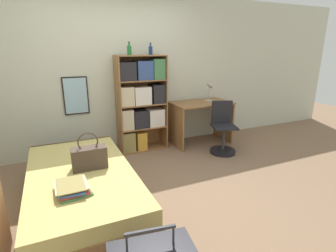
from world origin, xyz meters
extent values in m
plane|color=#84664C|center=(0.00, 0.00, 0.00)|extent=(14.00, 14.00, 0.00)
cube|color=beige|center=(0.00, 1.64, 1.30)|extent=(10.00, 0.06, 2.60)
cube|color=black|center=(-0.63, 1.60, 0.99)|extent=(0.38, 0.02, 0.60)
cube|color=#99C1D6|center=(-0.63, 1.59, 0.99)|extent=(0.34, 0.01, 0.56)
cube|color=olive|center=(-0.79, 0.00, 0.14)|extent=(1.10, 2.08, 0.28)
cube|color=tan|center=(-0.79, 0.00, 0.36)|extent=(1.07, 2.05, 0.16)
cube|color=olive|center=(-0.79, 1.02, 0.22)|extent=(1.10, 0.04, 0.44)
cube|color=#47382D|center=(-0.69, 0.02, 0.56)|extent=(0.37, 0.17, 0.24)
torus|color=#47382D|center=(-0.69, 0.02, 0.75)|extent=(0.22, 0.02, 0.22)
cube|color=#427A4C|center=(-0.90, -0.43, 0.45)|extent=(0.32, 0.37, 0.02)
cube|color=#B2382D|center=(-0.90, -0.43, 0.47)|extent=(0.28, 0.33, 0.02)
cube|color=#334C84|center=(-0.91, -0.44, 0.49)|extent=(0.26, 0.34, 0.02)
cube|color=beige|center=(-0.92, -0.41, 0.51)|extent=(0.29, 0.31, 0.01)
cube|color=#99894C|center=(-0.92, -0.43, 0.52)|extent=(0.24, 0.33, 0.01)
cylinder|color=#2D2D33|center=(-0.68, -1.47, 0.60)|extent=(0.01, 0.01, 0.12)
cylinder|color=#2D2D33|center=(-0.39, -1.51, 0.60)|extent=(0.01, 0.01, 0.12)
cube|color=#2D2D33|center=(-0.53, -1.49, 0.66)|extent=(0.32, 0.06, 0.02)
cube|color=olive|center=(0.00, 1.41, 0.81)|extent=(0.02, 0.36, 1.61)
cube|color=olive|center=(0.80, 1.41, 0.81)|extent=(0.02, 0.36, 1.61)
cube|color=olive|center=(0.40, 1.59, 0.81)|extent=(0.82, 0.01, 1.61)
cube|color=olive|center=(0.40, 1.41, 0.01)|extent=(0.78, 0.36, 0.02)
cube|color=olive|center=(0.40, 1.41, 0.40)|extent=(0.78, 0.36, 0.02)
cube|color=olive|center=(0.40, 1.41, 0.81)|extent=(0.78, 0.36, 0.02)
cube|color=olive|center=(0.40, 1.41, 1.21)|extent=(0.78, 0.36, 0.02)
cube|color=olive|center=(0.40, 1.41, 1.60)|extent=(0.78, 0.36, 0.02)
cube|color=#99894C|center=(0.12, 1.39, 0.19)|extent=(0.21, 0.27, 0.34)
cube|color=gold|center=(0.35, 1.39, 0.17)|extent=(0.17, 0.27, 0.31)
cube|color=beige|center=(0.11, 1.39, 0.58)|extent=(0.20, 0.27, 0.34)
cube|color=#232328|center=(0.35, 1.39, 0.56)|extent=(0.24, 0.27, 0.30)
cube|color=silver|center=(0.63, 1.39, 0.56)|extent=(0.27, 0.27, 0.29)
cube|color=beige|center=(0.13, 1.39, 0.97)|extent=(0.22, 0.27, 0.30)
cube|color=silver|center=(0.39, 1.39, 0.96)|extent=(0.28, 0.27, 0.29)
cube|color=#232328|center=(0.67, 1.39, 0.97)|extent=(0.21, 0.27, 0.31)
cube|color=#232328|center=(0.15, 1.39, 1.36)|extent=(0.27, 0.27, 0.29)
cube|color=#334C84|center=(0.44, 1.39, 1.37)|extent=(0.26, 0.27, 0.30)
cube|color=#427A4C|center=(0.68, 1.39, 1.38)|extent=(0.20, 0.27, 0.33)
cylinder|color=#1E6B2D|center=(0.21, 1.36, 1.68)|extent=(0.07, 0.07, 0.14)
cylinder|color=#1E6B2D|center=(0.21, 1.36, 1.78)|extent=(0.03, 0.03, 0.04)
cylinder|color=#232328|center=(0.21, 1.36, 1.81)|extent=(0.03, 0.03, 0.02)
cylinder|color=navy|center=(0.58, 1.41, 1.68)|extent=(0.06, 0.06, 0.13)
cylinder|color=navy|center=(0.58, 1.41, 1.77)|extent=(0.03, 0.03, 0.04)
cylinder|color=#232328|center=(0.58, 1.41, 1.79)|extent=(0.03, 0.03, 0.02)
cube|color=olive|center=(1.49, 1.27, 0.76)|extent=(1.07, 0.64, 0.02)
cube|color=olive|center=(0.98, 1.27, 0.38)|extent=(0.03, 0.60, 0.75)
cube|color=olive|center=(2.00, 1.27, 0.38)|extent=(0.03, 0.60, 0.75)
cylinder|color=#ADA89E|center=(1.67, 1.31, 0.78)|extent=(0.15, 0.15, 0.02)
cylinder|color=#ADA89E|center=(1.67, 1.31, 0.93)|extent=(0.02, 0.02, 0.27)
cone|color=#ADA89E|center=(1.71, 1.31, 1.09)|extent=(0.16, 0.13, 0.16)
cylinder|color=black|center=(1.57, 0.66, 0.03)|extent=(0.42, 0.42, 0.06)
cylinder|color=#333338|center=(1.57, 0.66, 0.23)|extent=(0.05, 0.05, 0.45)
cube|color=black|center=(1.57, 0.66, 0.47)|extent=(0.49, 0.49, 0.03)
cube|color=black|center=(1.63, 0.82, 0.68)|extent=(0.34, 0.15, 0.39)
camera|label=1|loc=(-0.99, -2.75, 1.72)|focal=28.00mm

